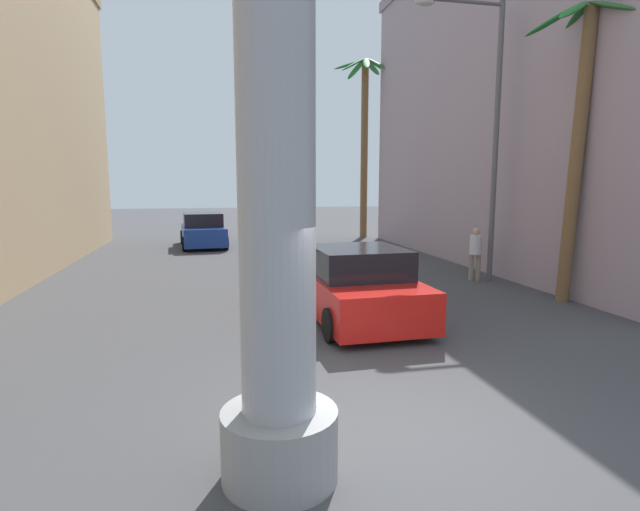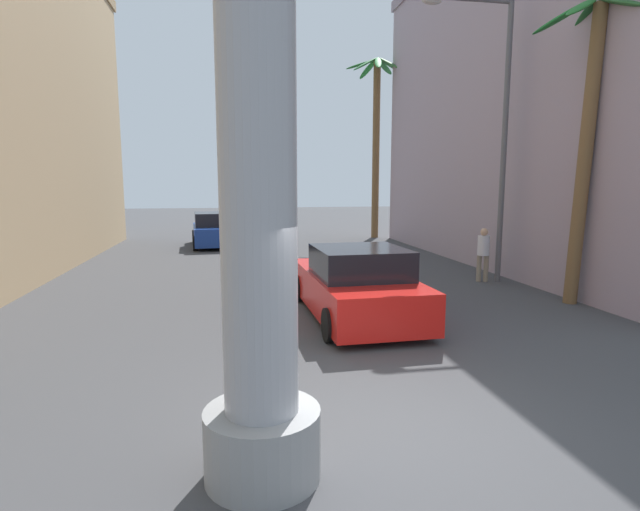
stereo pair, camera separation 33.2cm
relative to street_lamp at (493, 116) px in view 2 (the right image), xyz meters
The scene contains 8 objects.
ground_plane 7.70m from the street_lamp, 162.09° to the left, with size 91.68×91.68×0.00m, color #424244.
building_right 6.18m from the street_lamp, 31.30° to the left, with size 8.61×17.94×11.93m.
street_lamp is the anchor object (origin of this frame).
car_lead 7.03m from the street_lamp, 146.62° to the right, with size 2.20×4.78×1.56m.
car_far 13.66m from the street_lamp, 128.66° to the left, with size 2.23×4.33×1.56m.
palm_tree_far_right 12.51m from the street_lamp, 88.66° to the left, with size 3.27×3.15×9.35m.
palm_tree_near_right 2.99m from the street_lamp, 74.81° to the right, with size 2.63×2.70×7.07m.
pedestrian_mid_right 3.87m from the street_lamp, 137.13° to the left, with size 0.46×0.46×1.59m.
Camera 2 is at (-1.71, -5.28, 2.89)m, focal length 28.00 mm.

